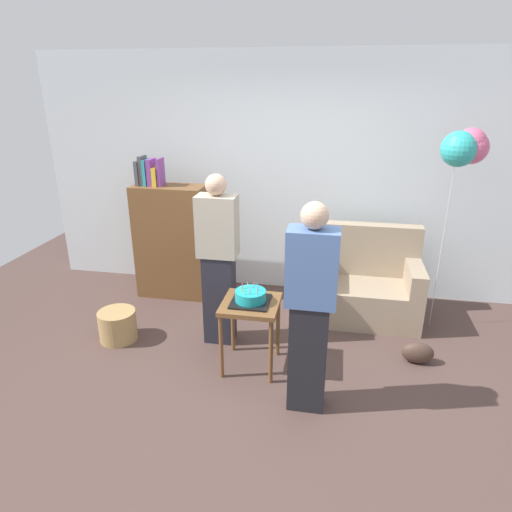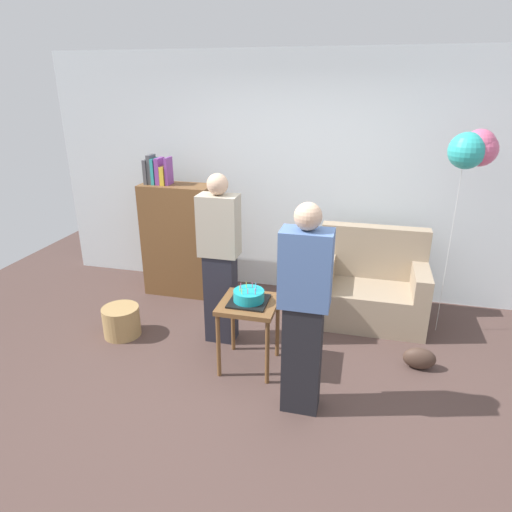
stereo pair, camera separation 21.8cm
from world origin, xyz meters
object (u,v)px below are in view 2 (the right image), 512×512
(bookshelf, at_px, (178,238))
(person_holding_cake, at_px, (304,311))
(birthday_cake, at_px, (249,297))
(couch, at_px, (371,289))
(person_blowing_candles, at_px, (220,260))
(handbag, at_px, (419,358))
(wicker_basket, at_px, (122,321))
(side_table, at_px, (249,312))
(balloon_bunch, at_px, (475,149))

(bookshelf, height_order, person_holding_cake, person_holding_cake)
(birthday_cake, bearing_deg, couch, 48.41)
(couch, distance_m, person_blowing_candles, 1.66)
(couch, relative_size, handbag, 3.93)
(bookshelf, distance_m, person_holding_cake, 2.42)
(wicker_basket, distance_m, handbag, 2.82)
(person_holding_cake, bearing_deg, couch, -99.83)
(side_table, bearing_deg, couch, 48.41)
(bookshelf, relative_size, birthday_cake, 5.06)
(couch, distance_m, birthday_cake, 1.56)
(person_blowing_candles, xyz_separation_m, person_holding_cake, (0.90, -0.80, 0.00))
(bookshelf, height_order, birthday_cake, bookshelf)
(side_table, height_order, handbag, side_table)
(handbag, bearing_deg, balloon_bunch, 67.36)
(birthday_cake, xyz_separation_m, handbag, (1.46, 0.32, -0.58))
(side_table, xyz_separation_m, wicker_basket, (-1.36, 0.19, -0.38))
(person_blowing_candles, bearing_deg, handbag, -14.23)
(birthday_cake, bearing_deg, handbag, 12.18)
(wicker_basket, bearing_deg, side_table, -8.05)
(bookshelf, bearing_deg, couch, -3.45)
(birthday_cake, bearing_deg, bookshelf, 132.85)
(bookshelf, xyz_separation_m, handbag, (2.64, -0.96, -0.57))
(person_holding_cake, xyz_separation_m, handbag, (0.94, 0.74, -0.73))
(handbag, relative_size, balloon_bunch, 0.14)
(bookshelf, relative_size, wicker_basket, 4.50)
(couch, xyz_separation_m, birthday_cake, (-1.01, -1.14, 0.34))
(bookshelf, bearing_deg, side_table, -47.15)
(birthday_cake, height_order, handbag, birthday_cake)
(person_blowing_candles, distance_m, person_holding_cake, 1.21)
(person_blowing_candles, height_order, wicker_basket, person_blowing_candles)
(couch, relative_size, person_blowing_candles, 0.67)
(birthday_cake, bearing_deg, person_blowing_candles, 135.06)
(bookshelf, bearing_deg, birthday_cake, -47.15)
(handbag, bearing_deg, wicker_basket, -177.50)
(birthday_cake, relative_size, handbag, 1.14)
(person_blowing_candles, distance_m, wicker_basket, 1.21)
(birthday_cake, height_order, person_blowing_candles, person_blowing_candles)
(person_blowing_candles, relative_size, person_holding_cake, 1.00)
(person_holding_cake, distance_m, balloon_bunch, 2.15)
(couch, relative_size, bookshelf, 0.68)
(side_table, xyz_separation_m, handbag, (1.46, 0.32, -0.43))
(side_table, distance_m, handbag, 1.55)
(person_blowing_candles, relative_size, handbag, 5.82)
(birthday_cake, distance_m, person_blowing_candles, 0.55)
(couch, bearing_deg, side_table, -131.59)
(wicker_basket, bearing_deg, person_blowing_candles, 10.49)
(couch, height_order, balloon_bunch, balloon_bunch)
(wicker_basket, height_order, handbag, wicker_basket)
(side_table, distance_m, person_blowing_candles, 0.61)
(balloon_bunch, bearing_deg, person_holding_cake, -130.22)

